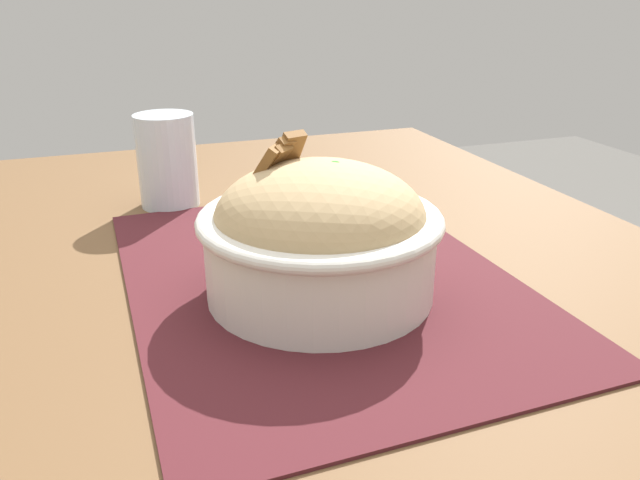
# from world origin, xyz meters

# --- Properties ---
(table) EXTENTS (1.09, 0.80, 0.75)m
(table) POSITION_xyz_m (0.00, 0.00, 0.67)
(table) COLOR brown
(table) RESTS_ON ground_plane
(placemat) EXTENTS (0.47, 0.35, 0.00)m
(placemat) POSITION_xyz_m (-0.02, -0.02, 0.75)
(placemat) COLOR #47191E
(placemat) RESTS_ON table
(bowl) EXTENTS (0.24, 0.24, 0.14)m
(bowl) POSITION_xyz_m (-0.05, -0.01, 0.81)
(bowl) COLOR silver
(bowl) RESTS_ON placemat
(fork) EXTENTS (0.04, 0.13, 0.00)m
(fork) POSITION_xyz_m (0.05, -0.02, 0.75)
(fork) COLOR silver
(fork) RESTS_ON placemat
(drinking_glass) EXTENTS (0.07, 0.07, 0.11)m
(drinking_glass) POSITION_xyz_m (0.24, 0.09, 0.80)
(drinking_glass) COLOR silver
(drinking_glass) RESTS_ON table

